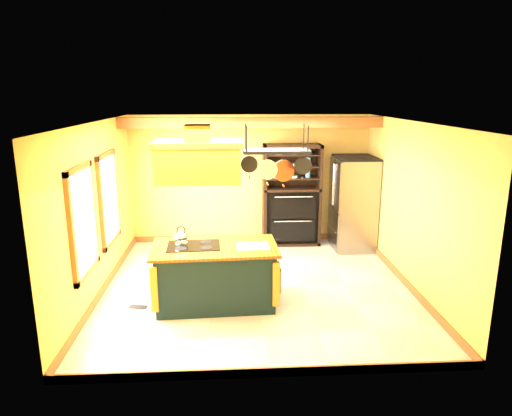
{
  "coord_description": "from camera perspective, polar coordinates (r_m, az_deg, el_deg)",
  "views": [
    {
      "loc": [
        -0.42,
        -7.02,
        3.13
      ],
      "look_at": [
        0.0,
        0.3,
        1.28
      ],
      "focal_mm": 32.0,
      "sensor_mm": 36.0,
      "label": 1
    }
  ],
  "objects": [
    {
      "name": "ceiling_beam",
      "position": [
        8.74,
        -0.55,
        10.65
      ],
      "size": [
        5.0,
        0.15,
        0.2
      ],
      "primitive_type": "cube",
      "color": "#975A2E",
      "rests_on": "ceiling"
    },
    {
      "name": "pot_rack",
      "position": [
        6.54,
        2.53,
        6.35
      ],
      "size": [
        1.0,
        0.47,
        0.83
      ],
      "color": "black",
      "rests_on": "ceiling"
    },
    {
      "name": "floor_register",
      "position": [
        7.24,
        -14.52,
        -11.87
      ],
      "size": [
        0.3,
        0.17,
        0.01
      ],
      "primitive_type": "cube",
      "rotation": [
        0.0,
        0.0,
        -0.17
      ],
      "color": "black",
      "rests_on": "floor"
    },
    {
      "name": "wall_right",
      "position": [
        7.81,
        18.77,
        0.24
      ],
      "size": [
        0.02,
        5.0,
        2.7
      ],
      "primitive_type": "cube",
      "color": "#DCAF50",
      "rests_on": "floor"
    },
    {
      "name": "ceiling",
      "position": [
        7.04,
        0.13,
        10.69
      ],
      "size": [
        5.0,
        5.0,
        0.0
      ],
      "primitive_type": "plane",
      "rotation": [
        3.14,
        0.0,
        0.0
      ],
      "color": "white",
      "rests_on": "wall_back"
    },
    {
      "name": "wall_back",
      "position": [
        9.69,
        -0.76,
        3.61
      ],
      "size": [
        5.0,
        0.02,
        2.7
      ],
      "primitive_type": "cube",
      "color": "#DCAF50",
      "rests_on": "floor"
    },
    {
      "name": "wall_left",
      "position": [
        7.53,
        -19.23,
        -0.28
      ],
      "size": [
        0.02,
        5.0,
        2.7
      ],
      "primitive_type": "cube",
      "color": "#DCAF50",
      "rests_on": "floor"
    },
    {
      "name": "window_near",
      "position": [
        6.77,
        -20.77,
        -1.56
      ],
      "size": [
        0.06,
        1.06,
        1.56
      ],
      "color": "#975A2E",
      "rests_on": "wall_left"
    },
    {
      "name": "window_far",
      "position": [
        8.07,
        -17.89,
        1.13
      ],
      "size": [
        0.06,
        1.06,
        1.56
      ],
      "color": "#975A2E",
      "rests_on": "wall_left"
    },
    {
      "name": "floor",
      "position": [
        7.69,
        0.12,
        -9.81
      ],
      "size": [
        5.0,
        5.0,
        0.0
      ],
      "primitive_type": "plane",
      "color": "beige",
      "rests_on": "ground"
    },
    {
      "name": "kitchen_island",
      "position": [
        6.97,
        -5.13,
        -8.3
      ],
      "size": [
        1.91,
        1.12,
        1.11
      ],
      "rotation": [
        0.0,
        0.0,
        0.05
      ],
      "color": "#13272C",
      "rests_on": "floor"
    },
    {
      "name": "refrigerator",
      "position": [
        9.52,
        12.01,
        0.37
      ],
      "size": [
        0.8,
        0.95,
        1.86
      ],
      "color": "gray",
      "rests_on": "floor"
    },
    {
      "name": "range_hood",
      "position": [
        6.52,
        -7.22,
        6.08
      ],
      "size": [
        1.25,
        0.71,
        0.8
      ],
      "color": "gold",
      "rests_on": "ceiling"
    },
    {
      "name": "hutch",
      "position": [
        9.65,
        4.4,
        0.37
      ],
      "size": [
        1.19,
        0.55,
        2.11
      ],
      "color": "black",
      "rests_on": "floor"
    },
    {
      "name": "wall_front",
      "position": [
        4.87,
        1.89,
        -7.24
      ],
      "size": [
        5.0,
        0.02,
        2.7
      ],
      "primitive_type": "cube",
      "color": "#DCAF50",
      "rests_on": "floor"
    }
  ]
}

